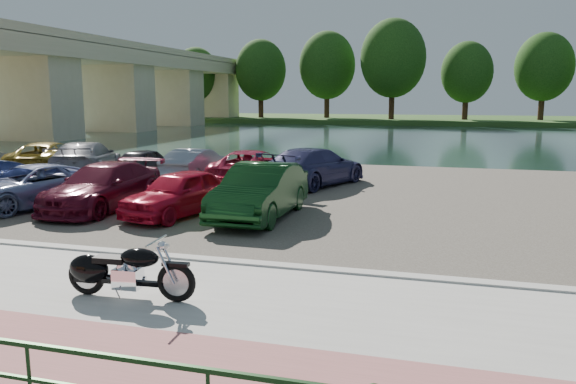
# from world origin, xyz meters

# --- Properties ---
(ground) EXTENTS (200.00, 200.00, 0.00)m
(ground) POSITION_xyz_m (0.00, 0.00, 0.00)
(ground) COLOR #595447
(ground) RESTS_ON ground
(promenade) EXTENTS (60.00, 6.00, 0.10)m
(promenade) POSITION_xyz_m (0.00, -1.00, 0.05)
(promenade) COLOR #AFACA4
(promenade) RESTS_ON ground
(pink_path) EXTENTS (60.00, 2.00, 0.01)m
(pink_path) POSITION_xyz_m (0.00, -2.50, 0.10)
(pink_path) COLOR #9D5B58
(pink_path) RESTS_ON promenade
(kerb) EXTENTS (60.00, 0.30, 0.14)m
(kerb) POSITION_xyz_m (0.00, 2.00, 0.07)
(kerb) COLOR #AFACA4
(kerb) RESTS_ON ground
(parking_lot) EXTENTS (60.00, 18.00, 0.04)m
(parking_lot) POSITION_xyz_m (0.00, 11.00, 0.02)
(parking_lot) COLOR #453F38
(parking_lot) RESTS_ON ground
(river) EXTENTS (120.00, 40.00, 0.00)m
(river) POSITION_xyz_m (0.00, 40.00, 0.00)
(river) COLOR #192D29
(river) RESTS_ON ground
(far_bank) EXTENTS (120.00, 24.00, 0.60)m
(far_bank) POSITION_xyz_m (0.00, 72.00, 0.30)
(far_bank) COLOR #254117
(far_bank) RESTS_ON ground
(bridge) EXTENTS (7.00, 56.00, 8.55)m
(bridge) POSITION_xyz_m (-28.00, 41.02, 5.52)
(bridge) COLOR #C9B68C
(bridge) RESTS_ON ground
(railing) EXTENTS (24.04, 0.05, 0.90)m
(railing) POSITION_xyz_m (0.00, -4.00, 0.79)
(railing) COLOR black
(railing) RESTS_ON promenade
(far_trees) EXTENTS (70.25, 10.68, 12.52)m
(far_trees) POSITION_xyz_m (4.36, 65.79, 7.49)
(far_trees) COLOR #331D12
(far_trees) RESTS_ON far_bank
(motorcycle) EXTENTS (2.33, 0.75, 1.05)m
(motorcycle) POSITION_xyz_m (-1.22, -0.44, 0.56)
(motorcycle) COLOR black
(motorcycle) RESTS_ON promenade
(car_2) EXTENTS (3.58, 5.18, 1.31)m
(car_2) POSITION_xyz_m (-8.51, 6.04, 0.70)
(car_2) COLOR #7783AD
(car_2) RESTS_ON parking_lot
(car_3) EXTENTS (2.03, 4.85, 1.40)m
(car_3) POSITION_xyz_m (-6.09, 6.37, 0.74)
(car_3) COLOR #4D0B1C
(car_3) RESTS_ON parking_lot
(car_4) EXTENTS (2.46, 4.17, 1.33)m
(car_4) POSITION_xyz_m (-3.41, 6.15, 0.71)
(car_4) COLOR #AD0B25
(car_4) RESTS_ON parking_lot
(car_5) EXTENTS (1.68, 4.69, 1.54)m
(car_5) POSITION_xyz_m (-1.02, 6.48, 0.81)
(car_5) COLOR #0E3514
(car_5) RESTS_ON parking_lot
(car_6) EXTENTS (3.76, 5.55, 1.41)m
(car_6) POSITION_xyz_m (-13.38, 12.98, 0.75)
(car_6) COLOR olive
(car_6) RESTS_ON parking_lot
(car_7) EXTENTS (3.86, 5.70, 1.53)m
(car_7) POSITION_xyz_m (-10.93, 12.34, 0.81)
(car_7) COLOR gray
(car_7) RESTS_ON parking_lot
(car_8) EXTENTS (1.55, 3.73, 1.26)m
(car_8) POSITION_xyz_m (-8.43, 12.95, 0.67)
(car_8) COLOR black
(car_8) RESTS_ON parking_lot
(car_9) EXTENTS (1.58, 4.03, 1.31)m
(car_9) POSITION_xyz_m (-6.01, 12.93, 0.69)
(car_9) COLOR gray
(car_9) RESTS_ON parking_lot
(car_10) EXTENTS (2.33, 4.93, 1.36)m
(car_10) POSITION_xyz_m (-3.39, 12.40, 0.72)
(car_10) COLOR #A71B39
(car_10) RESTS_ON parking_lot
(car_11) EXTENTS (3.72, 5.53, 1.49)m
(car_11) POSITION_xyz_m (-0.90, 12.69, 0.78)
(car_11) COLOR navy
(car_11) RESTS_ON parking_lot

